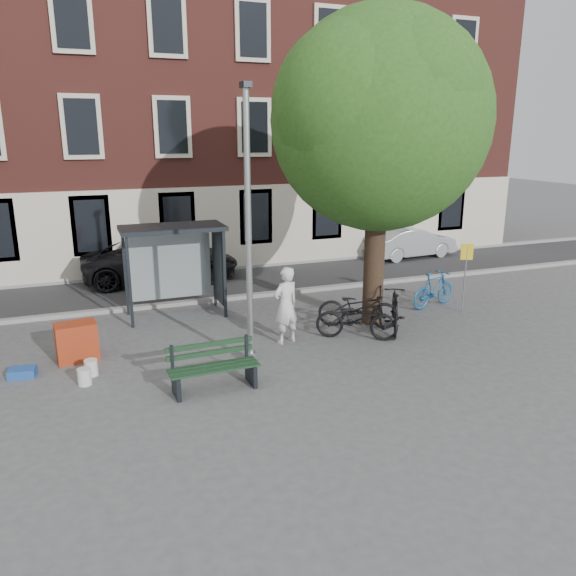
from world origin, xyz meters
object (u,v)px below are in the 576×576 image
(painter, at_px, (286,305))
(bike_a, at_px, (357,318))
(red_stand, at_px, (77,342))
(notice_sign, at_px, (466,262))
(car_silver, at_px, (411,242))
(bike_b, at_px, (434,289))
(bus_shelter, at_px, (187,249))
(lamppost, at_px, (249,243))
(bike_d, at_px, (395,311))
(bench, at_px, (213,369))
(bike_c, at_px, (358,307))
(car_dark, at_px, (161,260))

(painter, xyz_separation_m, bike_a, (1.77, -0.42, -0.43))
(red_stand, xyz_separation_m, notice_sign, (10.66, -0.18, 1.06))
(car_silver, xyz_separation_m, notice_sign, (-2.75, -7.06, 0.86))
(bike_b, distance_m, notice_sign, 1.33)
(car_silver, bearing_deg, bus_shelter, 107.19)
(car_silver, relative_size, red_stand, 4.39)
(bike_b, bearing_deg, painter, 86.37)
(lamppost, bearing_deg, car_silver, 40.94)
(bike_a, distance_m, bike_d, 1.20)
(bench, relative_size, bike_a, 0.89)
(lamppost, relative_size, bus_shelter, 2.14)
(bike_c, relative_size, car_silver, 0.55)
(car_dark, bearing_deg, bench, -178.88)
(car_dark, xyz_separation_m, red_stand, (-2.96, -6.69, -0.30))
(bike_b, height_order, bike_d, bike_d)
(bus_shelter, xyz_separation_m, notice_sign, (7.54, -2.77, -0.41))
(bike_a, height_order, car_dark, car_dark)
(painter, distance_m, car_silver, 11.34)
(painter, distance_m, car_dark, 7.60)
(bus_shelter, height_order, car_dark, bus_shelter)
(lamppost, height_order, bus_shelter, lamppost)
(bench, distance_m, bike_c, 5.13)
(bike_d, relative_size, notice_sign, 0.92)
(painter, distance_m, bench, 3.11)
(bike_c, bearing_deg, notice_sign, -58.25)
(bike_d, relative_size, car_dark, 0.35)
(bench, height_order, bike_d, bike_d)
(bus_shelter, bearing_deg, bike_d, -36.37)
(bench, relative_size, red_stand, 2.07)
(lamppost, xyz_separation_m, red_stand, (-3.73, 1.52, -2.33))
(painter, distance_m, bike_b, 5.42)
(bike_b, bearing_deg, notice_sign, -165.58)
(bike_c, distance_m, bike_d, 0.98)
(bus_shelter, relative_size, notice_sign, 1.39)
(painter, distance_m, red_stand, 5.00)
(bus_shelter, bearing_deg, bench, -95.78)
(lamppost, xyz_separation_m, bike_b, (6.46, 2.12, -2.24))
(bench, bearing_deg, bike_a, 18.89)
(bus_shelter, relative_size, bike_b, 1.57)
(lamppost, relative_size, bike_b, 3.37)
(painter, height_order, bike_a, painter)
(painter, relative_size, notice_sign, 0.96)
(bench, distance_m, notice_sign, 8.50)
(bus_shelter, bearing_deg, painter, -60.71)
(bench, distance_m, bike_a, 4.40)
(bike_d, xyz_separation_m, red_stand, (-7.89, 0.93, -0.12))
(bike_b, bearing_deg, bike_a, 98.55)
(red_stand, bearing_deg, bike_a, -9.01)
(car_dark, distance_m, notice_sign, 10.36)
(painter, bearing_deg, notice_sign, 167.58)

